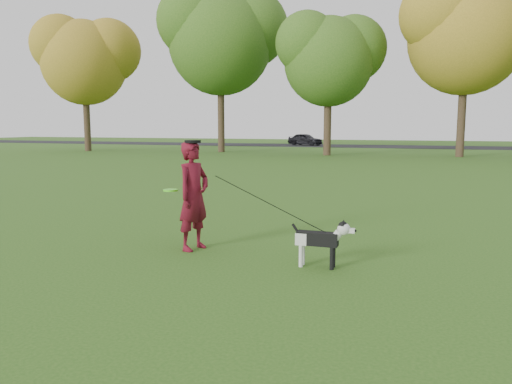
% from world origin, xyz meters
% --- Properties ---
extents(ground, '(120.00, 120.00, 0.00)m').
position_xyz_m(ground, '(0.00, 0.00, 0.00)').
color(ground, '#285116').
rests_on(ground, ground).
extents(road, '(120.00, 7.00, 0.02)m').
position_xyz_m(road, '(0.00, 40.00, 0.01)').
color(road, black).
rests_on(road, ground).
extents(man, '(0.55, 0.70, 1.70)m').
position_xyz_m(man, '(-1.32, 0.49, 0.85)').
color(man, '#5B0D1D').
rests_on(man, ground).
extents(dog, '(0.89, 0.18, 0.68)m').
position_xyz_m(dog, '(0.78, 0.13, 0.41)').
color(dog, black).
rests_on(dog, ground).
extents(car_left, '(3.60, 2.41, 1.14)m').
position_xyz_m(car_left, '(-8.86, 40.00, 0.59)').
color(car_left, black).
rests_on(car_left, road).
extents(man_held_items, '(2.72, 0.48, 1.25)m').
position_xyz_m(man_held_items, '(-0.02, 0.29, 0.82)').
color(man_held_items, '#57FC1F').
rests_on(man_held_items, ground).
extents(tree_row, '(51.74, 8.86, 12.01)m').
position_xyz_m(tree_row, '(-1.43, 26.07, 7.41)').
color(tree_row, '#38281C').
rests_on(tree_row, ground).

